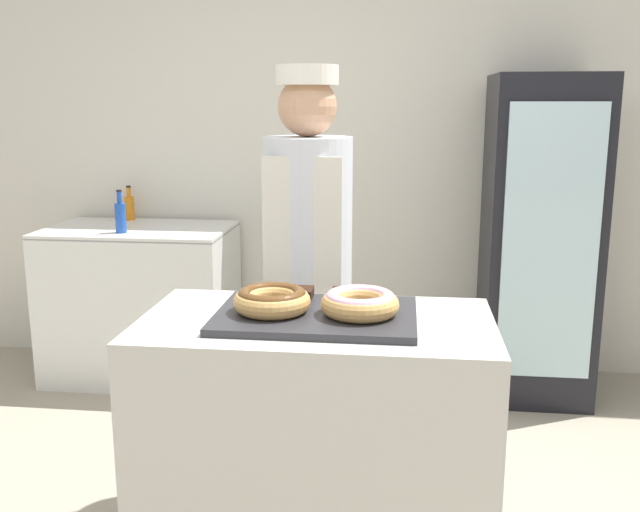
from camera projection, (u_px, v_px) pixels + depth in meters
wall_back at (360, 143)px, 4.19m from camera, size 8.00×0.06×2.70m
display_counter at (316, 456)px, 2.31m from camera, size 1.10×0.61×0.93m
serving_tray at (316, 316)px, 2.21m from camera, size 0.62×0.43×0.02m
donut_chocolate_glaze at (272, 299)px, 2.20m from camera, size 0.24×0.24×0.07m
donut_light_glaze at (360, 302)px, 2.17m from camera, size 0.24×0.24×0.07m
brownie_back_left at (299, 293)px, 2.37m from camera, size 0.09×0.09×0.03m
brownie_back_right at (345, 294)px, 2.35m from camera, size 0.09×0.09×0.03m
baker_person at (308, 274)px, 2.82m from camera, size 0.35×0.35×1.72m
beverage_fridge at (539, 240)px, 3.80m from camera, size 0.57×0.59×1.73m
chest_freezer at (142, 302)px, 4.16m from camera, size 1.04×0.64×0.89m
bottle_blue at (120, 216)px, 3.88m from camera, size 0.06×0.06×0.24m
bottle_orange at (129, 207)px, 4.31m from camera, size 0.06×0.06×0.21m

